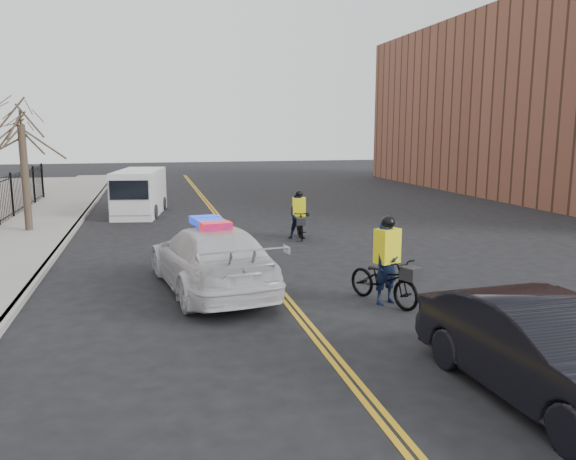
% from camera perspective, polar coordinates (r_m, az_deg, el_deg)
% --- Properties ---
extents(ground, '(120.00, 120.00, 0.00)m').
position_cam_1_polar(ground, '(13.94, -0.87, -6.26)').
color(ground, black).
rests_on(ground, ground).
extents(center_line_left, '(0.10, 60.00, 0.01)m').
position_cam_1_polar(center_line_left, '(21.59, -5.84, -0.44)').
color(center_line_left, gold).
rests_on(center_line_left, ground).
extents(center_line_right, '(0.10, 60.00, 0.01)m').
position_cam_1_polar(center_line_right, '(21.62, -5.42, -0.42)').
color(center_line_right, gold).
rests_on(center_line_right, ground).
extents(sidewalk, '(3.00, 60.00, 0.15)m').
position_cam_1_polar(sidewalk, '(21.86, -25.48, -1.06)').
color(sidewalk, gray).
rests_on(sidewalk, ground).
extents(curb, '(0.20, 60.00, 0.15)m').
position_cam_1_polar(curb, '(21.60, -21.59, -0.91)').
color(curb, gray).
rests_on(curb, ground).
extents(building_across, '(12.00, 30.00, 11.00)m').
position_cam_1_polar(building_across, '(39.88, 25.56, 11.36)').
color(building_across, brown).
rests_on(building_across, ground).
extents(street_tree, '(3.20, 3.20, 4.80)m').
position_cam_1_polar(street_tree, '(23.50, -25.39, 8.16)').
color(street_tree, '#33281E').
rests_on(street_tree, sidewalk).
extents(police_cruiser, '(3.11, 5.87, 1.78)m').
position_cam_1_polar(police_cruiser, '(14.00, -7.84, -2.83)').
color(police_cruiser, silver).
rests_on(police_cruiser, ground).
extents(dark_sedan, '(1.84, 4.64, 1.50)m').
position_cam_1_polar(dark_sedan, '(9.10, 24.51, -11.21)').
color(dark_sedan, black).
rests_on(dark_sedan, ground).
extents(cargo_van, '(2.58, 5.23, 2.10)m').
position_cam_1_polar(cargo_van, '(27.38, -14.88, 3.65)').
color(cargo_van, white).
rests_on(cargo_van, ground).
extents(cyclist_near, '(1.48, 2.19, 2.04)m').
position_cam_1_polar(cyclist_near, '(13.03, 10.00, -4.35)').
color(cyclist_near, black).
rests_on(cyclist_near, ground).
extents(cyclist_far, '(0.88, 1.82, 1.78)m').
position_cam_1_polar(cyclist_far, '(20.55, 1.12, 1.05)').
color(cyclist_far, black).
rests_on(cyclist_far, ground).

